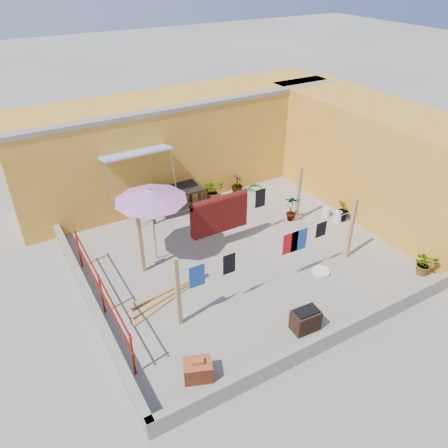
{
  "coord_description": "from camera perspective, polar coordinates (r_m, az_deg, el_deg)",
  "views": [
    {
      "loc": [
        -5.22,
        -8.04,
        7.11
      ],
      "look_at": [
        -0.37,
        0.3,
        1.04
      ],
      "focal_mm": 35.0,
      "sensor_mm": 36.0,
      "label": 1
    }
  ],
  "objects": [
    {
      "name": "plant_back_b",
      "position": [
        14.89,
        1.74,
        5.19
      ],
      "size": [
        0.51,
        0.51,
        0.71
      ],
      "primitive_type": "imported",
      "rotation": [
        0.0,
        0.0,
        1.21
      ],
      "color": "#1D5618",
      "rests_on": "ground"
    },
    {
      "name": "plant_back_a",
      "position": [
        14.47,
        -1.39,
        4.41
      ],
      "size": [
        0.69,
        0.6,
        0.74
      ],
      "primitive_type": "imported",
      "rotation": [
        0.0,
        0.0,
        -0.04
      ],
      "color": "#1D5618",
      "rests_on": "ground"
    },
    {
      "name": "red_railing",
      "position": [
        10.21,
        -15.82,
        -8.05
      ],
      "size": [
        0.05,
        4.2,
        1.1
      ],
      "color": "#A11B10",
      "rests_on": "ground"
    },
    {
      "name": "plant_right_a",
      "position": [
        13.48,
        8.83,
        2.1
      ],
      "size": [
        0.56,
        0.54,
        0.88
      ],
      "primitive_type": "imported",
      "rotation": [
        0.0,
        0.0,
        2.45
      ],
      "color": "#1D5618",
      "rests_on": "ground"
    },
    {
      "name": "water_jug_a",
      "position": [
        14.03,
        13.22,
        1.52
      ],
      "size": [
        0.22,
        0.22,
        0.35
      ],
      "color": "silver",
      "rests_on": "ground"
    },
    {
      "name": "plant_right_c",
      "position": [
        12.32,
        24.78,
        -4.7
      ],
      "size": [
        0.75,
        0.74,
        0.64
      ],
      "primitive_type": "imported",
      "rotation": [
        0.0,
        0.0,
        5.67
      ],
      "color": "#1D5618",
      "rests_on": "ground"
    },
    {
      "name": "green_hose",
      "position": [
        15.38,
        4.13,
        4.72
      ],
      "size": [
        0.53,
        0.53,
        0.08
      ],
      "color": "#196F18",
      "rests_on": "ground"
    },
    {
      "name": "water_jug_b",
      "position": [
        13.88,
        14.65,
        1.0
      ],
      "size": [
        0.24,
        0.24,
        0.37
      ],
      "color": "silver",
      "rests_on": "ground"
    },
    {
      "name": "patio_umbrella",
      "position": [
        10.92,
        -9.58,
        3.69
      ],
      "size": [
        2.27,
        2.27,
        2.21
      ],
      "color": "gray",
      "rests_on": "ground"
    },
    {
      "name": "wall_right",
      "position": [
        14.27,
        20.57,
        7.36
      ],
      "size": [
        2.4,
        9.0,
        3.2
      ],
      "primitive_type": "cube",
      "color": "orange",
      "rests_on": "ground"
    },
    {
      "name": "lumber_pile",
      "position": [
        10.74,
        -7.31,
        -9.11
      ],
      "size": [
        2.28,
        0.91,
        0.14
      ],
      "color": "tan",
      "rests_on": "ground"
    },
    {
      "name": "white_basin",
      "position": [
        11.65,
        12.52,
        -6.09
      ],
      "size": [
        0.48,
        0.48,
        0.08
      ],
      "color": "silver",
      "rests_on": "ground"
    },
    {
      "name": "parapet_front",
      "position": [
        9.73,
        13.93,
        -14.16
      ],
      "size": [
        8.3,
        0.16,
        0.44
      ],
      "primitive_type": "cube",
      "color": "gray",
      "rests_on": "ground"
    },
    {
      "name": "plant_right_b",
      "position": [
        13.8,
        15.34,
        1.75
      ],
      "size": [
        0.52,
        0.54,
        0.77
      ],
      "primitive_type": "imported",
      "rotation": [
        0.0,
        0.0,
        4.09
      ],
      "color": "#1D5618",
      "rests_on": "ground"
    },
    {
      "name": "brazier",
      "position": [
        9.92,
        10.59,
        -12.2
      ],
      "size": [
        0.62,
        0.44,
        0.54
      ],
      "color": "#311B13",
      "rests_on": "ground"
    },
    {
      "name": "brick_stack",
      "position": [
        8.93,
        -3.43,
        -18.49
      ],
      "size": [
        0.66,
        0.58,
        0.48
      ],
      "color": "#AF4C28",
      "rests_on": "ground"
    },
    {
      "name": "wall_back",
      "position": [
        15.01,
        -5.65,
        10.52
      ],
      "size": [
        11.0,
        3.27,
        3.21
      ],
      "color": "orange",
      "rests_on": "ground"
    },
    {
      "name": "outdoor_table",
      "position": [
        13.66,
        -6.79,
        4.15
      ],
      "size": [
        1.8,
        0.96,
        0.82
      ],
      "color": "black",
      "rests_on": "ground"
    },
    {
      "name": "parapet_left",
      "position": [
        10.65,
        -16.92,
        -9.85
      ],
      "size": [
        0.16,
        7.3,
        0.44
      ],
      "primitive_type": "cube",
      "color": "gray",
      "rests_on": "ground"
    },
    {
      "name": "clothesline_rig",
      "position": [
        11.68,
        0.15,
        0.66
      ],
      "size": [
        5.09,
        2.35,
        1.8
      ],
      "color": "tan",
      "rests_on": "ground"
    },
    {
      "name": "ground",
      "position": [
        11.94,
        2.28,
        -4.41
      ],
      "size": [
        80.0,
        80.0,
        0.0
      ],
      "primitive_type": "plane",
      "color": "#9E998E",
      "rests_on": "ground"
    }
  ]
}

